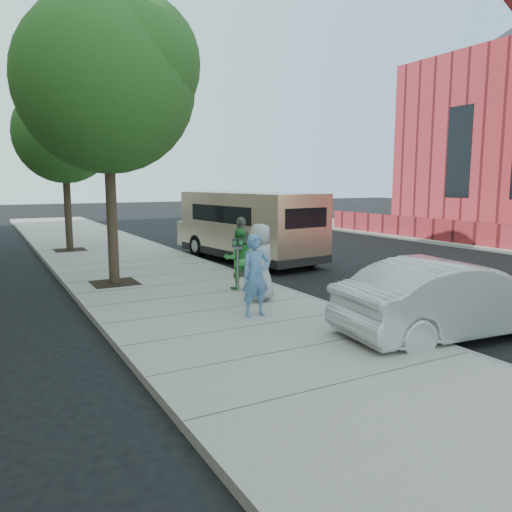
% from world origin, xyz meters
% --- Properties ---
extents(ground, '(120.00, 120.00, 0.00)m').
position_xyz_m(ground, '(0.00, 0.00, 0.00)').
color(ground, black).
rests_on(ground, ground).
extents(sidewalk, '(5.00, 60.00, 0.15)m').
position_xyz_m(sidewalk, '(-1.00, 0.00, 0.07)').
color(sidewalk, gray).
rests_on(sidewalk, ground).
extents(curb_face, '(0.12, 60.00, 0.16)m').
position_xyz_m(curb_face, '(1.44, 0.00, 0.07)').
color(curb_face, gray).
rests_on(curb_face, ground).
extents(church_wall, '(0.30, 22.00, 1.00)m').
position_xyz_m(church_wall, '(13.50, 2.00, 0.65)').
color(church_wall, maroon).
rests_on(church_wall, far_sidewalk).
extents(tree_near, '(4.62, 4.60, 7.53)m').
position_xyz_m(tree_near, '(-2.25, 2.40, 5.55)').
color(tree_near, black).
rests_on(tree_near, sidewalk).
extents(tree_far, '(3.92, 3.80, 6.49)m').
position_xyz_m(tree_far, '(-2.25, 10.00, 4.88)').
color(tree_far, black).
rests_on(tree_far, sidewalk).
extents(parking_meter, '(0.29, 0.18, 1.34)m').
position_xyz_m(parking_meter, '(0.18, -0.13, 1.12)').
color(parking_meter, gray).
rests_on(parking_meter, sidewalk).
extents(van, '(3.02, 6.95, 2.50)m').
position_xyz_m(van, '(3.12, 4.88, 1.32)').
color(van, '#C7B08F').
rests_on(van, ground).
extents(sedan, '(4.61, 1.99, 1.47)m').
position_xyz_m(sedan, '(2.15, -5.00, 0.74)').
color(sedan, '#B4B6BC').
rests_on(sedan, ground).
extents(person_officer, '(0.63, 0.43, 1.69)m').
position_xyz_m(person_officer, '(-0.54, -2.38, 0.99)').
color(person_officer, '#5783BA').
rests_on(person_officer, sidewalk).
extents(person_green_shirt, '(0.89, 0.78, 1.56)m').
position_xyz_m(person_green_shirt, '(0.33, 0.11, 0.93)').
color(person_green_shirt, green).
rests_on(person_green_shirt, sidewalk).
extents(person_gray_shirt, '(1.03, 0.87, 1.79)m').
position_xyz_m(person_gray_shirt, '(0.20, -1.26, 1.04)').
color(person_gray_shirt, '#A9A8AB').
rests_on(person_gray_shirt, sidewalk).
extents(person_striped_polo, '(1.06, 0.96, 1.73)m').
position_xyz_m(person_striped_polo, '(1.20, 1.63, 1.02)').
color(person_striped_polo, slate).
rests_on(person_striped_polo, sidewalk).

